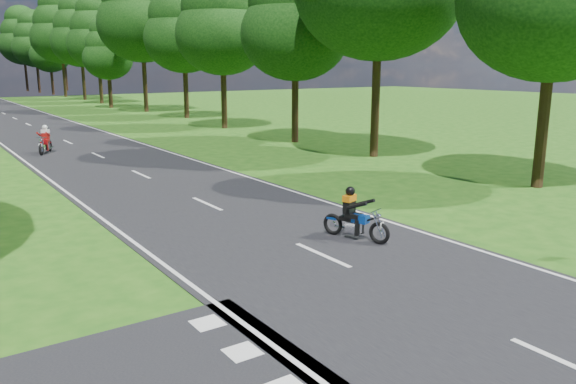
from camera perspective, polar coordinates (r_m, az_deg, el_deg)
ground at (r=11.76m, az=9.55°, el=-9.05°), size 160.00×160.00×0.00m
main_road at (r=58.47m, az=-26.93°, el=7.12°), size 7.00×140.00×0.02m
road_markings at (r=56.60m, az=-26.80°, el=7.01°), size 7.40×140.00×0.01m
rider_near_blue at (r=14.22m, az=6.91°, el=-2.17°), size 1.04×1.71×1.35m
rider_far_red at (r=30.72m, az=-23.48°, el=4.94°), size 1.27×1.76×1.41m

